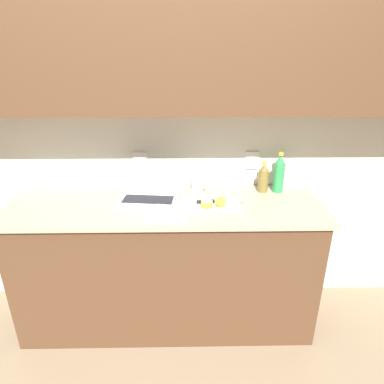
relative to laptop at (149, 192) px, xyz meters
name	(u,v)px	position (x,y,z in m)	size (l,w,h in m)	color
ground_plane	(169,316)	(0.10, -0.06, -0.95)	(12.00, 12.00, 0.00)	#847056
wall_back	(164,86)	(0.10, 0.16, 0.61)	(5.20, 0.38, 2.60)	silver
counter_unit	(165,262)	(0.08, -0.05, -0.49)	(1.93, 0.58, 0.89)	brown
laptop	(149,192)	(0.00, 0.00, 0.00)	(0.40, 0.25, 0.23)	silver
cutting_board	(212,205)	(0.38, -0.09, -0.05)	(0.35, 0.23, 0.01)	silver
knife	(212,202)	(0.39, -0.07, -0.04)	(0.29, 0.06, 0.02)	silver
lemon_half_cut	(207,204)	(0.35, -0.12, -0.03)	(0.07, 0.07, 0.04)	yellow
lemon_whole_beside	(221,202)	(0.43, -0.12, -0.02)	(0.06, 0.06, 0.06)	yellow
bottle_green_soda	(263,178)	(0.73, 0.12, 0.04)	(0.06, 0.06, 0.20)	olive
bottle_oil_tall	(279,174)	(0.83, 0.12, 0.07)	(0.07, 0.07, 0.27)	#2D934C
measuring_cup	(197,185)	(0.30, 0.11, 0.00)	(0.10, 0.08, 0.10)	silver
dish_towel	(171,213)	(0.15, -0.21, -0.04)	(0.22, 0.16, 0.02)	silver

